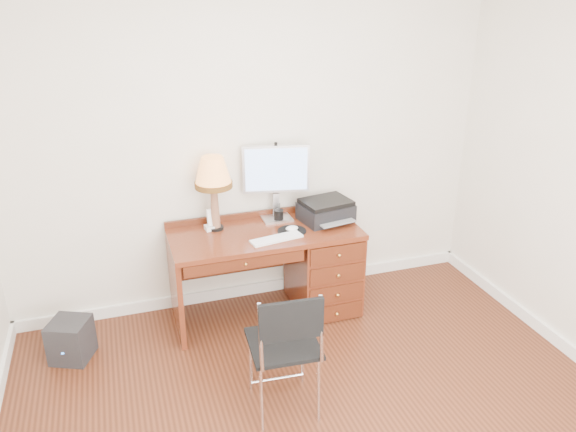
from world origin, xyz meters
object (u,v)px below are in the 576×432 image
object	(u,v)px
desk	(303,263)
equipment_box	(71,340)
monitor	(275,173)
chair	(287,340)
leg_lamp	(213,177)
phone	(210,224)
printer	(326,210)

from	to	relation	value
desk	equipment_box	size ratio (longest dim) A/B	4.83
monitor	chair	size ratio (longest dim) A/B	0.69
monitor	leg_lamp	distance (m)	0.52
leg_lamp	phone	bearing A→B (deg)	177.89
desk	printer	distance (m)	0.48
monitor	equipment_box	size ratio (longest dim) A/B	2.02
desk	leg_lamp	distance (m)	1.04
equipment_box	leg_lamp	bearing A→B (deg)	38.62
monitor	phone	size ratio (longest dim) A/B	3.60
leg_lamp	printer	bearing A→B (deg)	-6.53
monitor	chair	world-z (taller)	monitor
leg_lamp	equipment_box	size ratio (longest dim) A/B	1.93
desk	equipment_box	world-z (taller)	desk
desk	printer	bearing A→B (deg)	14.68
printer	leg_lamp	bearing A→B (deg)	163.33
phone	equipment_box	xyz separation A→B (m)	(-1.12, -0.31, -0.65)
printer	desk	bearing A→B (deg)	-175.46
monitor	phone	world-z (taller)	monitor
desk	printer	xyz separation A→B (m)	(0.22, 0.06, 0.42)
chair	equipment_box	bearing A→B (deg)	146.32
printer	chair	xyz separation A→B (m)	(-0.74, -1.23, -0.29)
leg_lamp	chair	distance (m)	1.49
printer	phone	bearing A→B (deg)	163.54
equipment_box	desk	bearing A→B (deg)	28.48
printer	chair	world-z (taller)	printer
printer	chair	size ratio (longest dim) A/B	0.49
chair	equipment_box	distance (m)	1.73
monitor	phone	bearing A→B (deg)	-161.95
desk	monitor	size ratio (longest dim) A/B	2.40
equipment_box	phone	bearing A→B (deg)	39.26
chair	leg_lamp	bearing A→B (deg)	100.91
printer	phone	world-z (taller)	printer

